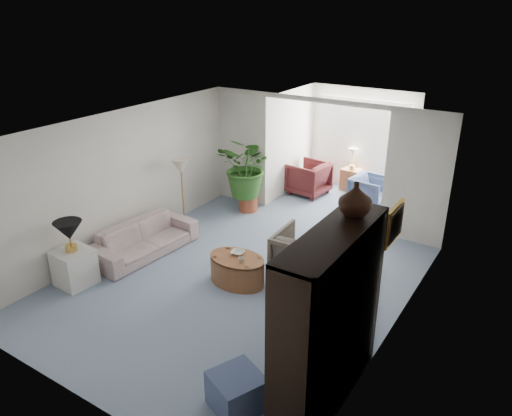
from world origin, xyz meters
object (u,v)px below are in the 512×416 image
Objects in this scene: floor_lamp at (181,166)px; side_table_dark at (352,265)px; ottoman at (237,391)px; sunroom_chair_blue at (370,192)px; coffee_table at (237,270)px; entertainment_cabinet at (329,318)px; sofa at (145,239)px; sunroom_table at (351,180)px; end_table at (75,267)px; cabinet_urn at (355,199)px; table_lamp at (69,231)px; coffee_bowl at (238,253)px; wingback_chair at (305,256)px; framed_picture at (395,224)px; coffee_cup at (241,260)px; plant_pot at (248,203)px; sunroom_chair_maroon at (309,178)px.

floor_lamp is 0.58× the size of side_table_dark.
ottoman is 6.38m from sunroom_chair_blue.
entertainment_cabinet reaches higher than coffee_table.
sofa is 5.31m from sunroom_table.
sunroom_table is (2.06, 6.33, -0.03)m from end_table.
sofa is 4.70m from cabinet_urn.
side_table_dark is (3.70, 2.42, -0.63)m from table_lamp.
wingback_chair is at bearing 33.48° from coffee_bowl.
sunroom_chair_blue is at bearing 97.61° from ottoman.
framed_picture is 1.01m from cabinet_urn.
floor_lamp reaches higher than coffee_cup.
coffee_table reaches higher than plant_pot.
coffee_cup is at bearing 29.98° from end_table.
coffee_table is (2.16, -1.24, -1.02)m from floor_lamp.
cabinet_urn is at bearing -22.14° from coffee_cup.
coffee_table is at bearing 146.31° from coffee_cup.
cabinet_urn is (2.28, -1.05, 1.77)m from coffee_bowl.
framed_picture is 4.84m from floor_lamp.
wingback_chair is 1.72× the size of ottoman.
sofa is at bearing -174.66° from coffee_bowl.
entertainment_cabinet is at bearing 35.05° from sunroom_chair_maroon.
sunroom_chair_maroon is at bearing 127.62° from framed_picture.
sofa is 4.04m from ottoman.
wingback_chair is 2.99m from plant_pot.
cabinet_urn reaches higher than end_table.
coffee_table is at bearing 157.01° from cabinet_urn.
side_table_dark is (0.70, 0.30, -0.11)m from wingback_chair.
coffee_table is at bearing -59.92° from plant_pot.
cabinet_urn is at bearing -22.99° from coffee_table.
entertainment_cabinet reaches higher than sunroom_chair_blue.
plant_pot is at bearing -120.65° from sunroom_table.
ottoman is at bearing -166.10° from sunroom_chair_blue.
cabinet_urn is at bearing 59.40° from ottoman.
floor_lamp reaches higher than sunroom_table.
floor_lamp is at bearing -119.51° from sunroom_table.
coffee_cup is at bearing 45.91° from wingback_chair.
end_table is 2.66m from coffee_cup.
side_table_dark is at bearing -67.21° from sunroom_table.
sofa is at bearing 154.60° from sunroom_chair_blue.
coffee_table is (-2.46, 0.13, -1.47)m from framed_picture.
end_table is 0.65× the size of wingback_chair.
coffee_cup is (2.30, 1.33, 0.20)m from end_table.
framed_picture reaches higher than end_table.
framed_picture reaches higher than sunroom_table.
plant_pot is (-2.33, 1.86, -0.26)m from wingback_chair.
end_table is at bearing -164.33° from framed_picture.
framed_picture reaches higher than table_lamp.
sofa is 3.66m from side_table_dark.
table_lamp reaches higher than side_table_dark.
floor_lamp is at bearing -117.42° from plant_pot.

